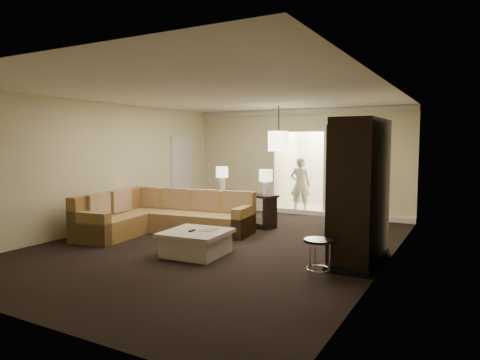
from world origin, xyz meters
The scene contains 19 objects.
ground centered at (0.00, 0.00, 0.00)m, with size 8.00×8.00×0.00m, color black.
wall_back centered at (0.00, 4.00, 1.40)m, with size 6.00×0.04×2.80m, color beige.
wall_front centered at (0.00, -4.00, 1.40)m, with size 6.00×0.04×2.80m, color beige.
wall_left centered at (-3.00, 0.00, 1.40)m, with size 0.04×8.00×2.80m, color beige.
wall_right centered at (3.00, 0.00, 1.40)m, with size 0.04×8.00×2.80m, color beige.
ceiling centered at (0.00, 0.00, 2.80)m, with size 6.00×8.00×0.02m, color white.
crown_molding centered at (0.00, 3.95, 2.73)m, with size 6.00×0.10×0.12m, color silver.
baseboard centered at (0.00, 3.95, 0.06)m, with size 6.00×0.10×0.12m, color silver.
side_door centered at (-2.97, 2.80, 1.05)m, with size 0.05×0.90×2.10m, color silver.
foyer centered at (0.00, 5.34, 1.30)m, with size 1.44×2.02×2.80m.
sectional_sofa centered at (-1.62, 0.27, 0.36)m, with size 3.09×2.63×0.90m.
coffee_table centered at (0.05, -0.85, 0.21)m, with size 1.11×1.11×0.43m.
console_table centered at (-0.60, 2.00, 0.45)m, with size 1.98×1.03×0.75m.
armoire centered at (2.59, 0.01, 1.09)m, with size 0.68×1.59×2.28m.
drink_table centered at (2.24, -0.94, 0.38)m, with size 0.42×0.42×0.53m.
table_lamp_left centered at (-1.31, 2.24, 1.13)m, with size 0.30×0.30×0.57m.
table_lamp_right centered at (0.11, 1.76, 1.13)m, with size 0.30×0.30×0.57m.
pendant_light centered at (0.00, 2.70, 1.95)m, with size 0.38×0.38×1.09m.
person centered at (-0.04, 4.30, 0.84)m, with size 0.61×0.40×1.68m, color beige.
Camera 1 is at (4.18, -6.78, 1.91)m, focal length 32.00 mm.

